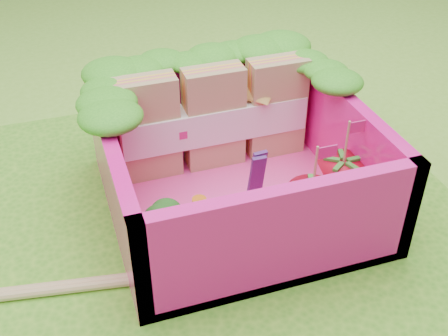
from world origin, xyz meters
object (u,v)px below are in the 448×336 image
bento_box (235,162)px  sandwich_stack (215,118)px  broccoli (159,228)px  strawberry_left (311,208)px  strawberry_right (341,183)px  chopsticks (9,294)px

bento_box → sandwich_stack: sandwich_stack is taller
broccoli → strawberry_left: strawberry_left is taller
sandwich_stack → broccoli: size_ratio=3.52×
strawberry_right → chopsticks: bearing=-177.2°
bento_box → strawberry_left: size_ratio=2.68×
strawberry_right → strawberry_left: bearing=-150.4°
sandwich_stack → broccoli: bearing=-125.7°
bento_box → sandwich_stack: bearing=89.1°
bento_box → broccoli: 0.57m
strawberry_right → bento_box: bearing=155.2°
strawberry_left → broccoli: bearing=176.5°
sandwich_stack → bento_box: bearing=-90.9°
broccoli → strawberry_left: size_ratio=0.63×
strawberry_left → chopsticks: bearing=178.0°
broccoli → chopsticks: size_ratio=0.14×
bento_box → chopsticks: (-1.16, -0.31, -0.25)m
bento_box → strawberry_right: bearing=-24.8°
broccoli → strawberry_left: bearing=-3.5°
sandwich_stack → chopsticks: 1.38m
bento_box → sandwich_stack: (0.01, 0.36, 0.06)m
sandwich_stack → chopsticks: bearing=-150.4°
strawberry_left → chopsticks: (-1.43, 0.05, -0.16)m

